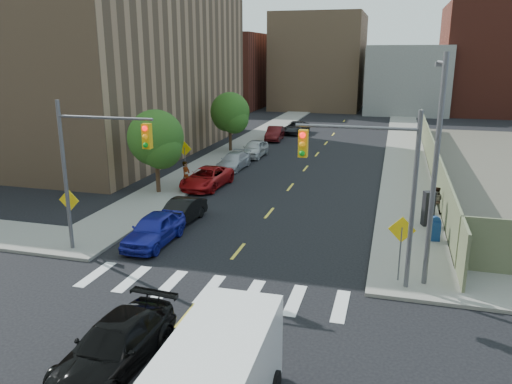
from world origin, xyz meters
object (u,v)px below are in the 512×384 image
Objects in this scene: parked_car_black at (181,212)px; parked_car_blue at (154,229)px; mailbox at (435,229)px; payphone at (428,209)px; parked_car_grey at (296,128)px; pedestrian_east at (436,200)px; black_sedan at (115,345)px; parked_car_red at (207,178)px; parked_car_silver at (234,161)px; parked_car_white at (254,149)px; parked_car_maroon at (275,134)px; pedestrian_west at (186,175)px.

parked_car_blue is at bearing -85.63° from parked_car_black.
payphone reaches higher than mailbox.
pedestrian_east reaches higher than parked_car_grey.
parked_car_grey is (0.00, 35.53, -0.05)m from parked_car_blue.
black_sedan is at bearing -82.30° from parked_car_grey.
parked_car_red is 15.90m from mailbox.
parked_car_red reaches higher than parked_car_silver.
parked_car_white is 9.00m from parked_car_maroon.
pedestrian_east is (13.40, 5.00, 0.28)m from parked_car_black.
parked_car_grey is 32.28m from payphone.
black_sedan is 3.96× the size of mailbox.
mailbox is (13.07, -31.84, 0.06)m from parked_car_grey.
payphone is (14.15, -10.52, 0.44)m from parked_car_silver.
parked_car_grey is (1.30, 5.03, -0.03)m from parked_car_maroon.
parked_car_red is 14.88m from pedestrian_east.
black_sedan is at bearing -69.29° from parked_car_blue.
parked_car_blue is 3.55× the size of mailbox.
parked_car_red is 20.32m from black_sedan.
parked_car_black is 13.33m from parked_car_silver.
pedestrian_east reaches higher than black_sedan.
parked_car_blue is at bearing 36.10° from pedestrian_east.
payphone reaches higher than black_sedan.
parked_car_white reaches higher than parked_car_grey.
parked_car_silver is 14.07m from parked_car_maroon.
parked_car_grey is 44.93m from black_sedan.
parked_car_maroon is 40.05m from black_sedan.
payphone is (12.85, 5.92, 0.33)m from parked_car_blue.
parked_car_grey is 2.61× the size of pedestrian_west.
pedestrian_east reaches higher than mailbox.
parked_car_silver is 3.57× the size of mailbox.
pedestrian_west is (-1.00, -7.18, 0.46)m from parked_car_silver.
payphone reaches higher than parked_car_grey.
parked_car_white reaches higher than parked_car_silver.
payphone is 1.20× the size of pedestrian_east.
parked_car_white is at bearing 93.25° from parked_car_blue.
parked_car_black is 18.36m from parked_car_white.
parked_car_silver is 26.14m from black_sedan.
parked_car_grey is at bearing 90.56° from parked_car_blue.
mailbox reaches higher than parked_car_silver.
parked_car_white is (0.29, 5.07, 0.11)m from parked_car_silver.
mailbox reaches higher than parked_car_black.
parked_car_maroon is 28.37m from payphone.
parked_car_black is at bearing -81.52° from parked_car_silver.
black_sedan is at bearing -154.24° from pedestrian_west.
parked_car_maroon is at bearing 93.73° from parked_car_white.
pedestrian_east is at bearing 64.08° from black_sedan.
pedestrian_west reaches higher than parked_car_maroon.
parked_car_maroon is (0.00, 20.01, 0.02)m from parked_car_red.
parked_car_blue is at bearing -176.18° from payphone.
parked_car_grey reaches higher than parked_car_black.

